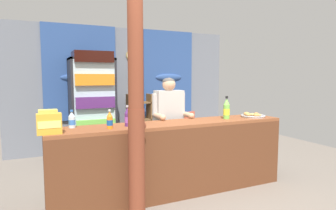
{
  "coord_description": "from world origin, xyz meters",
  "views": [
    {
      "loc": [
        -1.71,
        -2.76,
        1.51
      ],
      "look_at": [
        -0.1,
        0.76,
        1.13
      ],
      "focal_mm": 30.64,
      "sensor_mm": 36.0,
      "label": 1
    }
  ],
  "objects_px": {
    "drink_fridge": "(93,100)",
    "soda_bottle_water": "(72,120)",
    "stall_counter": "(177,152)",
    "soda_bottle_orange_soda": "(110,120)",
    "soda_bottle_grape_soda": "(127,117)",
    "bottle_shelf_rack": "(139,121)",
    "shopkeeper": "(169,116)",
    "soda_bottle_lime_soda": "(227,109)",
    "snack_box_choco_powder": "(49,124)",
    "snack_box_instant_noodle": "(48,119)",
    "pastry_tray": "(253,115)",
    "plastic_lawn_chair": "(181,131)",
    "timber_post": "(136,113)"
  },
  "relations": [
    {
      "from": "stall_counter",
      "to": "soda_bottle_water",
      "type": "height_order",
      "value": "soda_bottle_water"
    },
    {
      "from": "shopkeeper",
      "to": "soda_bottle_lime_soda",
      "type": "distance_m",
      "value": 0.82
    },
    {
      "from": "soda_bottle_grape_soda",
      "to": "snack_box_choco_powder",
      "type": "distance_m",
      "value": 0.86
    },
    {
      "from": "stall_counter",
      "to": "bottle_shelf_rack",
      "type": "xyz_separation_m",
      "value": [
        0.31,
        2.36,
        0.04
      ]
    },
    {
      "from": "bottle_shelf_rack",
      "to": "pastry_tray",
      "type": "distance_m",
      "value": 2.49
    },
    {
      "from": "pastry_tray",
      "to": "snack_box_choco_powder",
      "type": "bearing_deg",
      "value": -177.74
    },
    {
      "from": "stall_counter",
      "to": "soda_bottle_lime_soda",
      "type": "bearing_deg",
      "value": 6.79
    },
    {
      "from": "timber_post",
      "to": "plastic_lawn_chair",
      "type": "relative_size",
      "value": 2.73
    },
    {
      "from": "bottle_shelf_rack",
      "to": "snack_box_instant_noodle",
      "type": "bearing_deg",
      "value": -130.82
    },
    {
      "from": "stall_counter",
      "to": "plastic_lawn_chair",
      "type": "bearing_deg",
      "value": 61.16
    },
    {
      "from": "plastic_lawn_chair",
      "to": "shopkeeper",
      "type": "relative_size",
      "value": 0.58
    },
    {
      "from": "bottle_shelf_rack",
      "to": "soda_bottle_orange_soda",
      "type": "xyz_separation_m",
      "value": [
        -1.15,
        -2.34,
        0.41
      ]
    },
    {
      "from": "drink_fridge",
      "to": "soda_bottle_water",
      "type": "height_order",
      "value": "drink_fridge"
    },
    {
      "from": "drink_fridge",
      "to": "shopkeeper",
      "type": "distance_m",
      "value": 1.83
    },
    {
      "from": "plastic_lawn_chair",
      "to": "soda_bottle_grape_soda",
      "type": "height_order",
      "value": "soda_bottle_grape_soda"
    },
    {
      "from": "drink_fridge",
      "to": "timber_post",
      "type": "bearing_deg",
      "value": -89.67
    },
    {
      "from": "soda_bottle_lime_soda",
      "to": "soda_bottle_water",
      "type": "bearing_deg",
      "value": 175.64
    },
    {
      "from": "soda_bottle_grape_soda",
      "to": "soda_bottle_water",
      "type": "xyz_separation_m",
      "value": [
        -0.61,
        0.16,
        -0.02
      ]
    },
    {
      "from": "timber_post",
      "to": "shopkeeper",
      "type": "bearing_deg",
      "value": 47.79
    },
    {
      "from": "drink_fridge",
      "to": "pastry_tray",
      "type": "xyz_separation_m",
      "value": [
        1.9,
        -2.16,
        -0.12
      ]
    },
    {
      "from": "shopkeeper",
      "to": "snack_box_choco_powder",
      "type": "xyz_separation_m",
      "value": [
        -1.63,
        -0.62,
        0.1
      ]
    },
    {
      "from": "plastic_lawn_chair",
      "to": "snack_box_instant_noodle",
      "type": "height_order",
      "value": "snack_box_instant_noodle"
    },
    {
      "from": "pastry_tray",
      "to": "soda_bottle_lime_soda",
      "type": "bearing_deg",
      "value": 177.53
    },
    {
      "from": "soda_bottle_orange_soda",
      "to": "soda_bottle_grape_soda",
      "type": "distance_m",
      "value": 0.24
    },
    {
      "from": "shopkeeper",
      "to": "soda_bottle_lime_soda",
      "type": "bearing_deg",
      "value": -37.42
    },
    {
      "from": "snack_box_instant_noodle",
      "to": "snack_box_choco_powder",
      "type": "bearing_deg",
      "value": -90.39
    },
    {
      "from": "shopkeeper",
      "to": "soda_bottle_water",
      "type": "bearing_deg",
      "value": -166.17
    },
    {
      "from": "soda_bottle_water",
      "to": "snack_box_instant_noodle",
      "type": "relative_size",
      "value": 0.96
    },
    {
      "from": "plastic_lawn_chair",
      "to": "pastry_tray",
      "type": "relative_size",
      "value": 2.5
    },
    {
      "from": "plastic_lawn_chair",
      "to": "snack_box_choco_powder",
      "type": "height_order",
      "value": "snack_box_choco_powder"
    },
    {
      "from": "bottle_shelf_rack",
      "to": "soda_bottle_orange_soda",
      "type": "bearing_deg",
      "value": -116.12
    },
    {
      "from": "plastic_lawn_chair",
      "to": "shopkeeper",
      "type": "bearing_deg",
      "value": -125.57
    },
    {
      "from": "pastry_tray",
      "to": "bottle_shelf_rack",
      "type": "bearing_deg",
      "value": 112.68
    },
    {
      "from": "soda_bottle_grape_soda",
      "to": "pastry_tray",
      "type": "xyz_separation_m",
      "value": [
        1.87,
        -0.01,
        -0.08
      ]
    },
    {
      "from": "drink_fridge",
      "to": "snack_box_choco_powder",
      "type": "distance_m",
      "value": 2.42
    },
    {
      "from": "stall_counter",
      "to": "soda_bottle_grape_soda",
      "type": "distance_m",
      "value": 0.78
    },
    {
      "from": "stall_counter",
      "to": "soda_bottle_water",
      "type": "xyz_separation_m",
      "value": [
        -1.22,
        0.25,
        0.45
      ]
    },
    {
      "from": "soda_bottle_orange_soda",
      "to": "shopkeeper",
      "type": "bearing_deg",
      "value": 29.81
    },
    {
      "from": "stall_counter",
      "to": "bottle_shelf_rack",
      "type": "relative_size",
      "value": 2.65
    },
    {
      "from": "snack_box_instant_noodle",
      "to": "pastry_tray",
      "type": "xyz_separation_m",
      "value": [
        2.73,
        -0.23,
        -0.08
      ]
    },
    {
      "from": "bottle_shelf_rack",
      "to": "shopkeeper",
      "type": "distance_m",
      "value": 1.8
    },
    {
      "from": "bottle_shelf_rack",
      "to": "soda_bottle_water",
      "type": "relative_size",
      "value": 5.61
    },
    {
      "from": "timber_post",
      "to": "soda_bottle_grape_soda",
      "type": "height_order",
      "value": "timber_post"
    },
    {
      "from": "shopkeeper",
      "to": "soda_bottle_lime_soda",
      "type": "height_order",
      "value": "shopkeeper"
    },
    {
      "from": "plastic_lawn_chair",
      "to": "soda_bottle_lime_soda",
      "type": "distance_m",
      "value": 1.61
    },
    {
      "from": "snack_box_choco_powder",
      "to": "pastry_tray",
      "type": "height_order",
      "value": "snack_box_choco_powder"
    },
    {
      "from": "bottle_shelf_rack",
      "to": "soda_bottle_lime_soda",
      "type": "xyz_separation_m",
      "value": [
        0.5,
        -2.26,
        0.45
      ]
    },
    {
      "from": "stall_counter",
      "to": "soda_bottle_lime_soda",
      "type": "xyz_separation_m",
      "value": [
        0.81,
        0.1,
        0.49
      ]
    },
    {
      "from": "snack_box_choco_powder",
      "to": "pastry_tray",
      "type": "relative_size",
      "value": 0.69
    },
    {
      "from": "bottle_shelf_rack",
      "to": "snack_box_choco_powder",
      "type": "relative_size",
      "value": 4.87
    }
  ]
}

